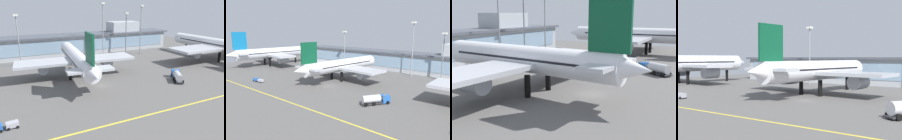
{
  "view_description": "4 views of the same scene",
  "coord_description": "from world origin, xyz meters",
  "views": [
    {
      "loc": [
        -24.32,
        -57.8,
        23.82
      ],
      "look_at": [
        4.7,
        2.29,
        3.73
      ],
      "focal_mm": 34.54,
      "sensor_mm": 36.0,
      "label": 1
    },
    {
      "loc": [
        58.07,
        -61.35,
        22.43
      ],
      "look_at": [
        1.82,
        3.05,
        6.2
      ],
      "focal_mm": 35.84,
      "sensor_mm": 36.0,
      "label": 2
    },
    {
      "loc": [
        -47.56,
        -21.01,
        15.05
      ],
      "look_at": [
        1.69,
        6.85,
        3.73
      ],
      "focal_mm": 45.96,
      "sensor_mm": 36.0,
      "label": 3
    },
    {
      "loc": [
        37.83,
        -57.25,
        9.76
      ],
      "look_at": [
        -6.11,
        2.68,
        6.7
      ],
      "focal_mm": 49.1,
      "sensor_mm": 36.0,
      "label": 4
    }
  ],
  "objects": [
    {
      "name": "ground_plane",
      "position": [
        0.0,
        0.0,
        0.0
      ],
      "size": [
        180.0,
        180.0,
        0.0
      ],
      "primitive_type": "plane",
      "color": "#5B5956"
    },
    {
      "name": "taxiway_centreline_stripe",
      "position": [
        0.0,
        -22.0,
        0.01
      ],
      "size": [
        144.0,
        0.5,
        0.01
      ],
      "primitive_type": "cube",
      "color": "yellow",
      "rests_on": "ground"
    },
    {
      "name": "terminal_building",
      "position": [
        2.23,
        49.23,
        5.43
      ],
      "size": [
        119.45,
        14.0,
        15.02
      ],
      "color": "#ADB2B7",
      "rests_on": "ground"
    },
    {
      "name": "airliner_near_left",
      "position": [
        -60.35,
        13.36,
        7.39
      ],
      "size": [
        40.1,
        51.96,
        20.17
      ],
      "rotation": [
        0.0,
        0.0,
        1.43
      ],
      "color": "black",
      "rests_on": "ground"
    },
    {
      "name": "airliner_near_right",
      "position": [
        -4.04,
        11.92,
        6.24
      ],
      "size": [
        40.66,
        48.6,
        17.1
      ],
      "rotation": [
        0.0,
        0.0,
        1.49
      ],
      "color": "black",
      "rests_on": "ground"
    },
    {
      "name": "apron_light_mast_far_east",
      "position": [
        -20.77,
        34.47,
        13.77
      ],
      "size": [
        1.8,
        1.8,
        20.6
      ],
      "color": "gray",
      "rests_on": "ground"
    }
  ]
}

